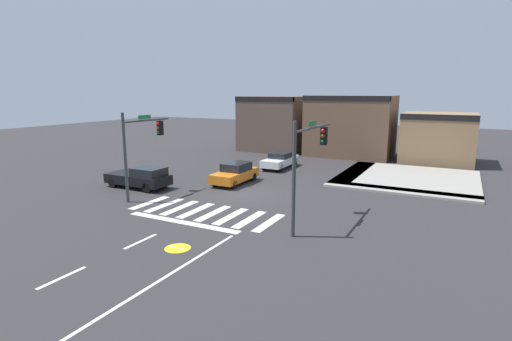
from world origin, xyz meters
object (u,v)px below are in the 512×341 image
car_white (280,160)px  car_orange (235,173)px  traffic_signal_southeast (309,153)px  traffic_signal_southwest (142,140)px  car_black (141,177)px

car_white → car_orange: bearing=-4.3°
traffic_signal_southeast → car_orange: size_ratio=1.26×
traffic_signal_southwest → car_black: bearing=48.9°
traffic_signal_southwest → car_white: traffic_signal_southwest is taller
car_black → car_orange: bearing=-139.8°
car_white → car_black: bearing=-26.6°
car_black → car_orange: 6.67m
traffic_signal_southeast → car_white: 15.34m
car_white → car_black: size_ratio=0.99×
traffic_signal_southeast → car_white: bearing=29.4°
car_orange → car_white: bearing=175.7°
traffic_signal_southeast → car_black: 13.46m
traffic_signal_southeast → car_orange: bearing=51.9°
traffic_signal_southwest → car_white: 13.68m
traffic_signal_southeast → car_black: (-13.00, 1.90, -2.93)m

